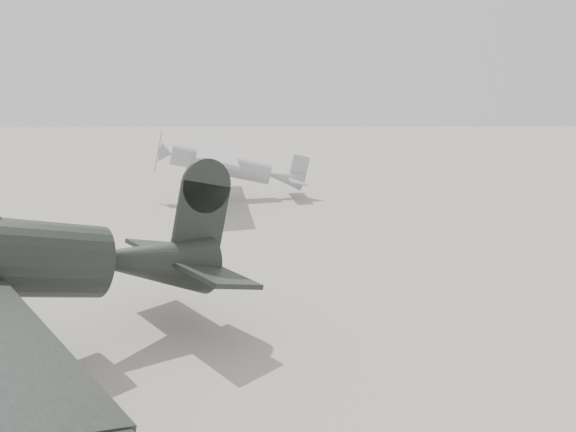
# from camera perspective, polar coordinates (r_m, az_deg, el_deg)

# --- Properties ---
(ground) EXTENTS (160.00, 160.00, 0.00)m
(ground) POSITION_cam_1_polar(r_m,az_deg,el_deg) (15.80, -4.20, -7.86)
(ground) COLOR #9F9A8D
(ground) RESTS_ON ground
(lowwing_monoplane) EXTENTS (11.03, 12.13, 4.34)m
(lowwing_monoplane) POSITION_cam_1_polar(r_m,az_deg,el_deg) (12.32, -27.07, -3.86)
(lowwing_monoplane) COLOR black
(lowwing_monoplane) RESTS_ON ground
(highwing_monoplane) EXTENTS (7.92, 11.14, 3.15)m
(highwing_monoplane) POSITION_cam_1_polar(r_m,az_deg,el_deg) (29.79, -6.18, 5.57)
(highwing_monoplane) COLOR #9B9DA0
(highwing_monoplane) RESTS_ON ground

